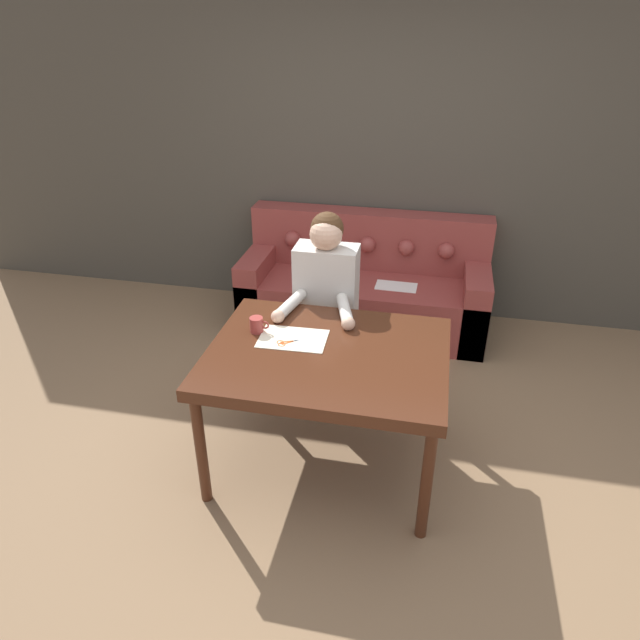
{
  "coord_description": "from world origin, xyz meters",
  "views": [
    {
      "loc": [
        0.46,
        -2.57,
        2.39
      ],
      "look_at": [
        -0.12,
        0.13,
        0.86
      ],
      "focal_mm": 32.0,
      "sensor_mm": 36.0,
      "label": 1
    }
  ],
  "objects_px": {
    "dining_table": "(327,362)",
    "couch": "(364,288)",
    "person": "(326,308)",
    "scissors": "(289,342)",
    "mug": "(257,325)"
  },
  "relations": [
    {
      "from": "person",
      "to": "scissors",
      "type": "height_order",
      "value": "person"
    },
    {
      "from": "scissors",
      "to": "mug",
      "type": "distance_m",
      "value": 0.23
    },
    {
      "from": "mug",
      "to": "couch",
      "type": "bearing_deg",
      "value": 75.93
    },
    {
      "from": "couch",
      "to": "person",
      "type": "bearing_deg",
      "value": -96.36
    },
    {
      "from": "mug",
      "to": "person",
      "type": "bearing_deg",
      "value": 62.99
    },
    {
      "from": "dining_table",
      "to": "couch",
      "type": "xyz_separation_m",
      "value": [
        -0.03,
        1.72,
        -0.36
      ]
    },
    {
      "from": "dining_table",
      "to": "scissors",
      "type": "xyz_separation_m",
      "value": [
        -0.23,
        0.04,
        0.07
      ]
    },
    {
      "from": "person",
      "to": "dining_table",
      "type": "bearing_deg",
      "value": -77.71
    },
    {
      "from": "mug",
      "to": "dining_table",
      "type": "bearing_deg",
      "value": -15.43
    },
    {
      "from": "dining_table",
      "to": "person",
      "type": "height_order",
      "value": "person"
    },
    {
      "from": "dining_table",
      "to": "person",
      "type": "distance_m",
      "value": 0.7
    },
    {
      "from": "dining_table",
      "to": "scissors",
      "type": "relative_size",
      "value": 6.39
    },
    {
      "from": "dining_table",
      "to": "mug",
      "type": "relative_size",
      "value": 11.42
    },
    {
      "from": "couch",
      "to": "mug",
      "type": "relative_size",
      "value": 17.57
    },
    {
      "from": "couch",
      "to": "scissors",
      "type": "height_order",
      "value": "couch"
    }
  ]
}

